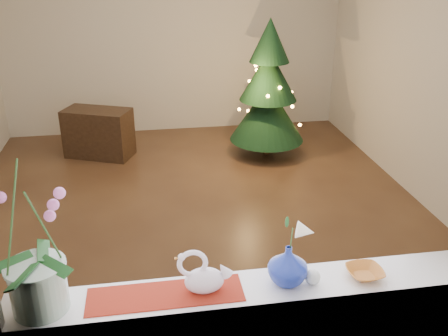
{
  "coord_description": "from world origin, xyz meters",
  "views": [
    {
      "loc": [
        -0.41,
        -4.2,
        2.35
      ],
      "look_at": [
        0.04,
        -1.4,
        1.09
      ],
      "focal_mm": 40.0,
      "sensor_mm": 36.0,
      "label": 1
    }
  ],
  "objects_px": {
    "paperweight": "(313,277)",
    "blue_vase": "(288,262)",
    "swan": "(204,272)",
    "xmas_tree": "(268,89)",
    "orchid_pot": "(29,234)",
    "side_table": "(99,133)",
    "amber_dish": "(365,273)"
  },
  "relations": [
    {
      "from": "blue_vase",
      "to": "side_table",
      "type": "relative_size",
      "value": 0.28
    },
    {
      "from": "orchid_pot",
      "to": "blue_vase",
      "type": "relative_size",
      "value": 3.37
    },
    {
      "from": "swan",
      "to": "xmas_tree",
      "type": "bearing_deg",
      "value": 67.96
    },
    {
      "from": "paperweight",
      "to": "xmas_tree",
      "type": "distance_m",
      "value": 3.86
    },
    {
      "from": "swan",
      "to": "blue_vase",
      "type": "bearing_deg",
      "value": -3.77
    },
    {
      "from": "swan",
      "to": "amber_dish",
      "type": "bearing_deg",
      "value": -4.97
    },
    {
      "from": "swan",
      "to": "side_table",
      "type": "distance_m",
      "value": 4.16
    },
    {
      "from": "paperweight",
      "to": "blue_vase",
      "type": "bearing_deg",
      "value": 166.29
    },
    {
      "from": "swan",
      "to": "blue_vase",
      "type": "distance_m",
      "value": 0.39
    },
    {
      "from": "paperweight",
      "to": "side_table",
      "type": "relative_size",
      "value": 0.09
    },
    {
      "from": "paperweight",
      "to": "xmas_tree",
      "type": "xyz_separation_m",
      "value": [
        0.73,
        3.79,
        -0.14
      ]
    },
    {
      "from": "orchid_pot",
      "to": "side_table",
      "type": "height_order",
      "value": "orchid_pot"
    },
    {
      "from": "paperweight",
      "to": "side_table",
      "type": "distance_m",
      "value": 4.3
    },
    {
      "from": "side_table",
      "to": "xmas_tree",
      "type": "bearing_deg",
      "value": 15.72
    },
    {
      "from": "orchid_pot",
      "to": "amber_dish",
      "type": "bearing_deg",
      "value": -0.32
    },
    {
      "from": "orchid_pot",
      "to": "paperweight",
      "type": "relative_size",
      "value": 10.2
    },
    {
      "from": "blue_vase",
      "to": "paperweight",
      "type": "height_order",
      "value": "blue_vase"
    },
    {
      "from": "swan",
      "to": "paperweight",
      "type": "distance_m",
      "value": 0.51
    },
    {
      "from": "amber_dish",
      "to": "side_table",
      "type": "bearing_deg",
      "value": 111.12
    },
    {
      "from": "orchid_pot",
      "to": "swan",
      "type": "height_order",
      "value": "orchid_pot"
    },
    {
      "from": "orchid_pot",
      "to": "paperweight",
      "type": "height_order",
      "value": "orchid_pot"
    },
    {
      "from": "blue_vase",
      "to": "side_table",
      "type": "xyz_separation_m",
      "value": [
        -1.18,
        4.02,
        -0.74
      ]
    },
    {
      "from": "blue_vase",
      "to": "xmas_tree",
      "type": "bearing_deg",
      "value": 77.34
    },
    {
      "from": "amber_dish",
      "to": "xmas_tree",
      "type": "xyz_separation_m",
      "value": [
        0.47,
        3.78,
        -0.12
      ]
    },
    {
      "from": "orchid_pot",
      "to": "xmas_tree",
      "type": "bearing_deg",
      "value": 62.76
    },
    {
      "from": "paperweight",
      "to": "amber_dish",
      "type": "height_order",
      "value": "paperweight"
    },
    {
      "from": "orchid_pot",
      "to": "swan",
      "type": "distance_m",
      "value": 0.76
    },
    {
      "from": "blue_vase",
      "to": "paperweight",
      "type": "distance_m",
      "value": 0.14
    },
    {
      "from": "amber_dish",
      "to": "side_table",
      "type": "height_order",
      "value": "amber_dish"
    },
    {
      "from": "orchid_pot",
      "to": "swan",
      "type": "xyz_separation_m",
      "value": [
        0.71,
        0.01,
        -0.27
      ]
    },
    {
      "from": "blue_vase",
      "to": "xmas_tree",
      "type": "relative_size",
      "value": 0.14
    },
    {
      "from": "swan",
      "to": "xmas_tree",
      "type": "height_order",
      "value": "xmas_tree"
    }
  ]
}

